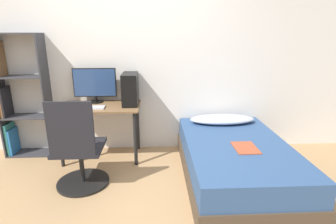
% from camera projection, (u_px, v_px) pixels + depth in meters
% --- Properties ---
extents(ground_plane, '(14.00, 14.00, 0.00)m').
position_uv_depth(ground_plane, '(118.00, 214.00, 2.46)').
color(ground_plane, tan).
extents(wall_back, '(8.00, 0.05, 2.50)m').
position_uv_depth(wall_back, '(128.00, 62.00, 3.58)').
color(wall_back, silver).
rests_on(wall_back, ground_plane).
extents(desk, '(1.03, 0.59, 0.73)m').
position_uv_depth(desk, '(100.00, 114.00, 3.44)').
color(desk, brown).
rests_on(desk, ground_plane).
extents(bookshelf, '(0.62, 0.28, 1.64)m').
position_uv_depth(bookshelf, '(17.00, 98.00, 3.48)').
color(bookshelf, '#38383D').
rests_on(bookshelf, ground_plane).
extents(office_chair, '(0.57, 0.57, 1.01)m').
position_uv_depth(office_chair, '(79.00, 155.00, 2.80)').
color(office_chair, black).
rests_on(office_chair, ground_plane).
extents(bed, '(1.16, 1.85, 0.45)m').
position_uv_depth(bed, '(235.00, 160.00, 3.03)').
color(bed, '#4C3D2D').
rests_on(bed, ground_plane).
extents(pillow, '(0.88, 0.36, 0.11)m').
position_uv_depth(pillow, '(222.00, 119.00, 3.58)').
color(pillow, '#B2B7C6').
rests_on(pillow, bed).
extents(magazine, '(0.24, 0.32, 0.01)m').
position_uv_depth(magazine, '(245.00, 148.00, 2.80)').
color(magazine, '#B24C2D').
rests_on(magazine, bed).
extents(monitor, '(0.57, 0.19, 0.46)m').
position_uv_depth(monitor, '(95.00, 84.00, 3.51)').
color(monitor, black).
rests_on(monitor, desk).
extents(keyboard, '(0.38, 0.15, 0.02)m').
position_uv_depth(keyboard, '(89.00, 108.00, 3.28)').
color(keyboard, silver).
rests_on(keyboard, desk).
extents(pc_tower, '(0.19, 0.42, 0.41)m').
position_uv_depth(pc_tower, '(130.00, 89.00, 3.43)').
color(pc_tower, black).
rests_on(pc_tower, desk).
extents(phone, '(0.07, 0.14, 0.01)m').
position_uv_depth(phone, '(66.00, 105.00, 3.41)').
color(phone, '#B7B7BC').
rests_on(phone, desk).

